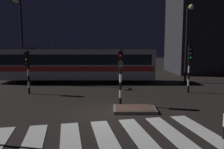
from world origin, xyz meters
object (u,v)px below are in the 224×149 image
at_px(traffic_light_median_centre, 121,69).
at_px(street_lamp_trackside_left, 21,31).
at_px(traffic_light_corner_far_left, 28,66).
at_px(traffic_light_corner_far_right, 190,62).
at_px(street_lamp_trackside_right, 188,34).
at_px(tram, 77,63).

relative_size(traffic_light_median_centre, street_lamp_trackside_left, 0.43).
bearing_deg(traffic_light_median_centre, traffic_light_corner_far_left, 152.53).
height_order(traffic_light_corner_far_right, street_lamp_trackside_right, street_lamp_trackside_right).
height_order(traffic_light_corner_far_right, street_lamp_trackside_left, street_lamp_trackside_left).
bearing_deg(traffic_light_corner_far_left, street_lamp_trackside_left, 115.86).
height_order(traffic_light_corner_far_left, street_lamp_trackside_left, street_lamp_trackside_left).
relative_size(traffic_light_corner_far_left, traffic_light_corner_far_right, 0.89).
bearing_deg(traffic_light_corner_far_right, tram, 149.87).
xyz_separation_m(traffic_light_median_centre, street_lamp_trackside_left, (-8.21, 7.33, 2.55)).
bearing_deg(traffic_light_corner_far_left, traffic_light_median_centre, -27.47).
distance_m(traffic_light_median_centre, street_lamp_trackside_left, 11.29).
distance_m(traffic_light_median_centre, street_lamp_trackside_right, 10.43).
bearing_deg(traffic_light_median_centre, street_lamp_trackside_right, 51.69).
xyz_separation_m(street_lamp_trackside_left, street_lamp_trackside_right, (14.51, 0.65, -0.22)).
height_order(traffic_light_corner_far_left, traffic_light_corner_far_right, traffic_light_corner_far_right).
bearing_deg(street_lamp_trackside_left, traffic_light_corner_far_right, -15.79).
bearing_deg(traffic_light_corner_far_right, traffic_light_median_centre, -144.51).
height_order(traffic_light_corner_far_left, tram, tram).
relative_size(traffic_light_corner_far_left, traffic_light_median_centre, 0.97).
bearing_deg(street_lamp_trackside_right, traffic_light_corner_far_right, -106.21).
bearing_deg(street_lamp_trackside_right, tram, 176.30).
distance_m(traffic_light_corner_far_left, street_lamp_trackside_right, 13.61).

